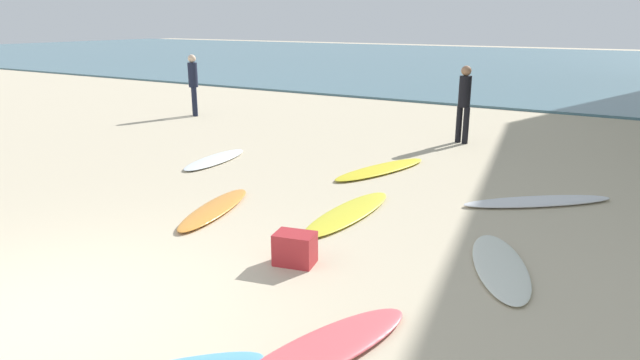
{
  "coord_description": "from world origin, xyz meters",
  "views": [
    {
      "loc": [
        4.85,
        -2.61,
        2.84
      ],
      "look_at": [
        0.33,
        4.83,
        0.3
      ],
      "focal_mm": 31.03,
      "sensor_mm": 36.0,
      "label": 1
    }
  ],
  "objects_px": {
    "surfboard_1": "(215,159)",
    "surfboard_5": "(500,266)",
    "beachgoer_near": "(193,82)",
    "beachgoer_mid": "(464,100)",
    "surfboard_0": "(349,213)",
    "surfboard_8": "(381,169)",
    "surfboard_6": "(538,201)",
    "surfboard_7": "(324,349)",
    "beach_cooler": "(295,249)",
    "surfboard_2": "(215,209)"
  },
  "relations": [
    {
      "from": "surfboard_0",
      "to": "beach_cooler",
      "type": "bearing_deg",
      "value": 98.65
    },
    {
      "from": "surfboard_0",
      "to": "beach_cooler",
      "type": "xyz_separation_m",
      "value": [
        0.27,
        -1.85,
        0.16
      ]
    },
    {
      "from": "surfboard_6",
      "to": "beach_cooler",
      "type": "xyz_separation_m",
      "value": [
        -2.07,
        -3.88,
        0.15
      ]
    },
    {
      "from": "beachgoer_near",
      "to": "beachgoer_mid",
      "type": "distance_m",
      "value": 8.16
    },
    {
      "from": "surfboard_1",
      "to": "surfboard_5",
      "type": "xyz_separation_m",
      "value": [
        6.36,
        -2.16,
        -0.0
      ]
    },
    {
      "from": "beachgoer_near",
      "to": "surfboard_5",
      "type": "bearing_deg",
      "value": 9.78
    },
    {
      "from": "surfboard_5",
      "to": "surfboard_7",
      "type": "xyz_separation_m",
      "value": [
        -0.9,
        -2.56,
        0.01
      ]
    },
    {
      "from": "surfboard_0",
      "to": "beachgoer_near",
      "type": "bearing_deg",
      "value": -32.81
    },
    {
      "from": "surfboard_0",
      "to": "surfboard_6",
      "type": "distance_m",
      "value": 3.1
    },
    {
      "from": "surfboard_6",
      "to": "beach_cooler",
      "type": "height_order",
      "value": "beach_cooler"
    },
    {
      "from": "beachgoer_near",
      "to": "beachgoer_mid",
      "type": "xyz_separation_m",
      "value": [
        8.15,
        0.43,
        -0.01
      ]
    },
    {
      "from": "surfboard_6",
      "to": "beach_cooler",
      "type": "bearing_deg",
      "value": -67.98
    },
    {
      "from": "surfboard_0",
      "to": "surfboard_8",
      "type": "height_order",
      "value": "surfboard_8"
    },
    {
      "from": "beachgoer_mid",
      "to": "surfboard_1",
      "type": "bearing_deg",
      "value": 68.61
    },
    {
      "from": "surfboard_2",
      "to": "surfboard_8",
      "type": "relative_size",
      "value": 0.85
    },
    {
      "from": "beachgoer_mid",
      "to": "surfboard_7",
      "type": "bearing_deg",
      "value": 119.87
    },
    {
      "from": "surfboard_5",
      "to": "surfboard_6",
      "type": "height_order",
      "value": "surfboard_6"
    },
    {
      "from": "beach_cooler",
      "to": "surfboard_1",
      "type": "bearing_deg",
      "value": 141.86
    },
    {
      "from": "surfboard_0",
      "to": "surfboard_7",
      "type": "relative_size",
      "value": 1.16
    },
    {
      "from": "surfboard_0",
      "to": "surfboard_1",
      "type": "distance_m",
      "value": 4.2
    },
    {
      "from": "surfboard_5",
      "to": "surfboard_1",
      "type": "bearing_deg",
      "value": 138.35
    },
    {
      "from": "surfboard_8",
      "to": "beachgoer_near",
      "type": "relative_size",
      "value": 1.33
    },
    {
      "from": "surfboard_0",
      "to": "surfboard_5",
      "type": "distance_m",
      "value": 2.52
    },
    {
      "from": "surfboard_1",
      "to": "surfboard_2",
      "type": "height_order",
      "value": "surfboard_2"
    },
    {
      "from": "surfboard_7",
      "to": "surfboard_5",
      "type": "bearing_deg",
      "value": 87.95
    },
    {
      "from": "beachgoer_mid",
      "to": "surfboard_6",
      "type": "bearing_deg",
      "value": 142.42
    },
    {
      "from": "surfboard_0",
      "to": "beachgoer_near",
      "type": "height_order",
      "value": "beachgoer_near"
    },
    {
      "from": "surfboard_0",
      "to": "beachgoer_mid",
      "type": "distance_m",
      "value": 5.93
    },
    {
      "from": "surfboard_1",
      "to": "surfboard_7",
      "type": "relative_size",
      "value": 0.98
    },
    {
      "from": "surfboard_7",
      "to": "beachgoer_near",
      "type": "bearing_deg",
      "value": 155.63
    },
    {
      "from": "surfboard_6",
      "to": "surfboard_8",
      "type": "distance_m",
      "value": 3.03
    },
    {
      "from": "surfboard_2",
      "to": "beachgoer_mid",
      "type": "distance_m",
      "value": 7.05
    },
    {
      "from": "beach_cooler",
      "to": "surfboard_8",
      "type": "bearing_deg",
      "value": 101.92
    },
    {
      "from": "surfboard_1",
      "to": "surfboard_7",
      "type": "bearing_deg",
      "value": 131.93
    },
    {
      "from": "surfboard_2",
      "to": "surfboard_5",
      "type": "height_order",
      "value": "surfboard_2"
    },
    {
      "from": "surfboard_6",
      "to": "surfboard_8",
      "type": "relative_size",
      "value": 1.02
    },
    {
      "from": "surfboard_0",
      "to": "surfboard_1",
      "type": "height_order",
      "value": "surfboard_0"
    },
    {
      "from": "surfboard_2",
      "to": "surfboard_8",
      "type": "height_order",
      "value": "surfboard_2"
    },
    {
      "from": "surfboard_1",
      "to": "surfboard_5",
      "type": "height_order",
      "value": "surfboard_1"
    },
    {
      "from": "surfboard_1",
      "to": "surfboard_5",
      "type": "relative_size",
      "value": 1.01
    },
    {
      "from": "surfboard_2",
      "to": "beachgoer_near",
      "type": "height_order",
      "value": "beachgoer_near"
    },
    {
      "from": "surfboard_1",
      "to": "surfboard_5",
      "type": "bearing_deg",
      "value": 154.02
    },
    {
      "from": "surfboard_2",
      "to": "surfboard_7",
      "type": "xyz_separation_m",
      "value": [
        3.36,
        -2.35,
        0.0
      ]
    },
    {
      "from": "surfboard_2",
      "to": "surfboard_6",
      "type": "height_order",
      "value": "surfboard_2"
    },
    {
      "from": "surfboard_8",
      "to": "beach_cooler",
      "type": "height_order",
      "value": "beach_cooler"
    },
    {
      "from": "beach_cooler",
      "to": "beachgoer_mid",
      "type": "bearing_deg",
      "value": 92.84
    },
    {
      "from": "surfboard_8",
      "to": "surfboard_5",
      "type": "bearing_deg",
      "value": -30.07
    },
    {
      "from": "surfboard_1",
      "to": "surfboard_8",
      "type": "xyz_separation_m",
      "value": [
        3.28,
        1.07,
        0.0
      ]
    },
    {
      "from": "surfboard_0",
      "to": "surfboard_7",
      "type": "distance_m",
      "value": 3.6
    },
    {
      "from": "surfboard_8",
      "to": "beachgoer_near",
      "type": "height_order",
      "value": "beachgoer_near"
    }
  ]
}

